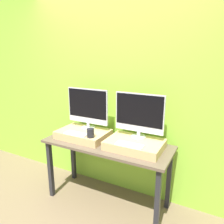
# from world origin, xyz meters

# --- Properties ---
(ground_plane) EXTENTS (12.00, 12.00, 0.00)m
(ground_plane) POSITION_xyz_m (0.00, 0.00, 0.00)
(ground_plane) COLOR #756047
(wall_back) EXTENTS (8.00, 0.04, 2.60)m
(wall_back) POSITION_xyz_m (0.00, 0.65, 1.30)
(wall_back) COLOR #8CC638
(wall_back) RESTS_ON ground_plane
(workbench) EXTENTS (1.49, 0.58, 0.78)m
(workbench) POSITION_xyz_m (0.00, 0.29, 0.68)
(workbench) COLOR brown
(workbench) RESTS_ON ground_plane
(wooden_riser_left) EXTENTS (0.60, 0.41, 0.09)m
(wooden_riser_left) POSITION_xyz_m (-0.34, 0.30, 0.83)
(wooden_riser_left) COLOR tan
(wooden_riser_left) RESTS_ON workbench
(monitor_left) EXTENTS (0.56, 0.17, 0.50)m
(monitor_left) POSITION_xyz_m (-0.34, 0.41, 1.14)
(monitor_left) COLOR #B2B2B7
(monitor_left) RESTS_ON wooden_riser_left
(keyboard_left) EXTENTS (0.29, 0.11, 0.01)m
(keyboard_left) POSITION_xyz_m (-0.34, 0.16, 0.88)
(keyboard_left) COLOR silver
(keyboard_left) RESTS_ON wooden_riser_left
(mug) EXTENTS (0.08, 0.08, 0.10)m
(mug) POSITION_xyz_m (-0.14, 0.16, 0.92)
(mug) COLOR black
(mug) RESTS_ON wooden_riser_left
(wooden_riser_right) EXTENTS (0.60, 0.41, 0.09)m
(wooden_riser_right) POSITION_xyz_m (0.34, 0.30, 0.83)
(wooden_riser_right) COLOR tan
(wooden_riser_right) RESTS_ON workbench
(monitor_right) EXTENTS (0.56, 0.17, 0.50)m
(monitor_right) POSITION_xyz_m (0.34, 0.41, 1.14)
(monitor_right) COLOR #B2B2B7
(monitor_right) RESTS_ON wooden_riser_right
(keyboard_right) EXTENTS (0.29, 0.11, 0.01)m
(keyboard_right) POSITION_xyz_m (0.34, 0.16, 0.88)
(keyboard_right) COLOR silver
(keyboard_right) RESTS_ON wooden_riser_right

